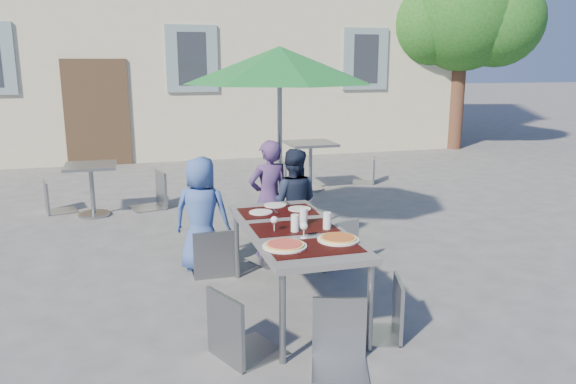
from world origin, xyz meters
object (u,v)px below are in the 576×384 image
object	(u,v)px
pizza_near_left	(285,245)
child_2	(293,202)
chair_4	(387,273)
chair_0	(212,224)
dining_table	(294,234)
pizza_near_right	(338,239)
cafe_table_0	(92,181)
chair_3	(236,283)
bg_chair_l_0	(52,177)
bg_chair_l_1	(286,157)
chair_2	(336,213)
bg_chair_r_0	(153,167)
chair_1	(276,214)
cafe_table_1	(311,156)
child_1	(269,199)
chair_5	(341,297)
patio_umbrella	(280,67)
bg_chair_r_1	(369,155)
child_0	(202,214)

from	to	relation	value
pizza_near_left	child_2	bearing A→B (deg)	71.78
chair_4	chair_0	bearing A→B (deg)	123.72
dining_table	pizza_near_right	bearing A→B (deg)	-61.62
dining_table	pizza_near_left	xyz separation A→B (m)	(-0.22, -0.49, 0.07)
child_2	cafe_table_0	bearing A→B (deg)	-23.44
child_2	cafe_table_0	xyz separation A→B (m)	(-2.27, 2.31, -0.10)
chair_0	chair_3	bearing A→B (deg)	-92.43
bg_chair_l_0	bg_chair_l_1	xyz separation A→B (m)	(3.72, 0.76, -0.01)
chair_3	bg_chair_l_0	xyz separation A→B (m)	(-1.78, 4.79, -0.06)
chair_2	bg_chair_r_0	distance (m)	3.53
chair_0	chair_4	bearing A→B (deg)	-56.28
chair_1	bg_chair_r_0	world-z (taller)	bg_chair_r_0
chair_3	cafe_table_1	world-z (taller)	chair_3
child_1	chair_0	size ratio (longest dim) A/B	1.41
chair_0	chair_5	xyz separation A→B (m)	(0.62, -1.99, -0.02)
chair_5	cafe_table_1	distance (m)	5.63
pizza_near_left	patio_umbrella	bearing A→B (deg)	75.66
chair_1	bg_chair_r_1	world-z (taller)	chair_1
chair_5	pizza_near_right	bearing A→B (deg)	71.30
chair_3	cafe_table_1	bearing A→B (deg)	66.32
cafe_table_0	bg_chair_r_1	size ratio (longest dim) A/B	0.86
pizza_near_right	bg_chair_r_0	world-z (taller)	bg_chair_r_0
chair_1	bg_chair_l_1	distance (m)	3.87
chair_2	bg_chair_l_1	world-z (taller)	chair_2
child_1	bg_chair_r_1	world-z (taller)	child_1
pizza_near_right	bg_chair_l_1	distance (m)	5.41
pizza_near_right	patio_umbrella	distance (m)	2.73
chair_0	chair_5	world-z (taller)	chair_0
chair_3	patio_umbrella	bearing A→B (deg)	68.48
bg_chair_r_0	pizza_near_left	bearing A→B (deg)	-80.09
chair_4	bg_chair_r_0	size ratio (longest dim) A/B	0.87
chair_3	bg_chair_l_0	bearing A→B (deg)	110.35
child_0	cafe_table_1	bearing A→B (deg)	-100.84
cafe_table_0	chair_2	bearing A→B (deg)	-47.64
patio_umbrella	bg_chair_r_1	xyz separation A→B (m)	(2.41, 2.78, -1.58)
child_2	chair_0	distance (m)	1.07
child_1	cafe_table_0	world-z (taller)	child_1
bg_chair_l_0	pizza_near_left	bearing A→B (deg)	-64.37
pizza_near_right	chair_5	distance (m)	0.62
dining_table	bg_chair_l_1	size ratio (longest dim) A/B	2.09
chair_5	chair_1	bearing A→B (deg)	87.61
pizza_near_left	cafe_table_1	world-z (taller)	cafe_table_1
child_1	patio_umbrella	world-z (taller)	patio_umbrella
patio_umbrella	cafe_table_1	xyz separation A→B (m)	(1.21, 2.48, -1.49)
chair_2	chair_3	size ratio (longest dim) A/B	1.00
bg_chair_l_0	bg_chair_r_1	xyz separation A→B (m)	(5.24, 0.63, -0.02)
pizza_near_right	patio_umbrella	bearing A→B (deg)	86.00
child_0	dining_table	bearing A→B (deg)	142.35
child_0	child_2	world-z (taller)	same
chair_2	bg_chair_r_0	xyz separation A→B (m)	(-1.73, 3.08, 0.03)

